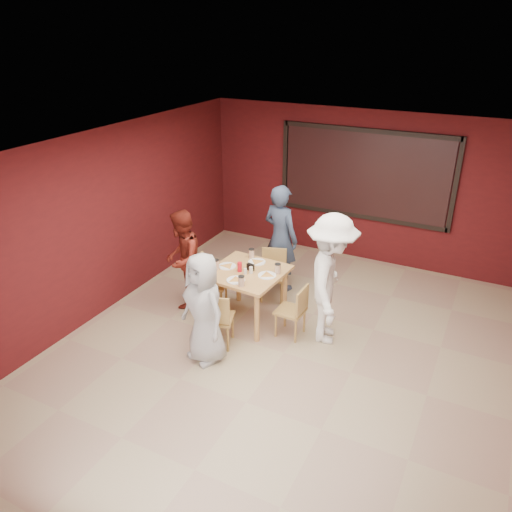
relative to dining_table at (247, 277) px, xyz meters
The scene contains 11 objects.
floor 1.24m from the dining_table, 31.88° to the right, with size 7.00×7.00×0.00m, color tan.
window_blinds 3.18m from the dining_table, 73.57° to the left, with size 3.00×0.02×1.50m, color black.
dining_table is the anchor object (origin of this frame).
chair_front 0.85m from the dining_table, 92.44° to the right, with size 0.52×0.52×0.85m.
chair_back 0.86m from the dining_table, 86.42° to the left, with size 0.51×0.51×0.83m.
chair_left 0.74m from the dining_table, behind, with size 0.55×0.55×0.90m.
chair_right 0.86m from the dining_table, ahead, with size 0.39×0.39×0.80m.
diner_front 1.11m from the dining_table, 92.41° to the right, with size 0.76×0.49×1.55m, color #AEAEAE.
diner_back 1.20m from the dining_table, 89.59° to the left, with size 0.66×0.43×1.82m, color #313F58.
diner_left 1.13m from the dining_table, behind, with size 0.77×0.60×1.58m, color maroon.
diner_right 1.28m from the dining_table, ahead, with size 1.22×0.70×1.89m, color white.
Camera 1 is at (2.22, -5.23, 4.16)m, focal length 35.00 mm.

